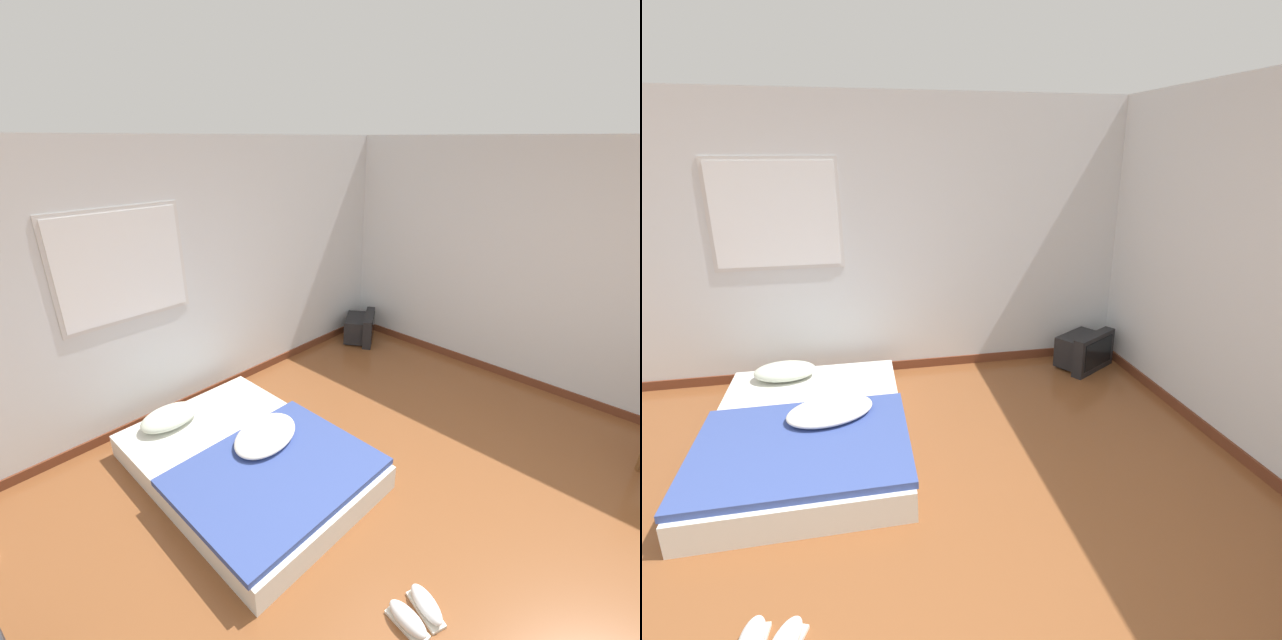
# 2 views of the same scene
# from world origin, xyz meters

# --- Properties ---
(ground_plane) EXTENTS (20.00, 20.00, 0.00)m
(ground_plane) POSITION_xyz_m (0.00, 0.00, 0.00)
(ground_plane) COLOR brown
(wall_back) EXTENTS (7.97, 0.08, 2.60)m
(wall_back) POSITION_xyz_m (-0.01, 2.88, 1.29)
(wall_back) COLOR silver
(wall_back) RESTS_ON ground_plane
(wall_right) EXTENTS (0.08, 8.11, 2.60)m
(wall_right) POSITION_xyz_m (2.82, 0.00, 1.29)
(wall_right) COLOR silver
(wall_right) RESTS_ON ground_plane
(mattress_bed) EXTENTS (1.42, 2.00, 0.35)m
(mattress_bed) POSITION_xyz_m (-0.25, 1.60, 0.13)
(mattress_bed) COLOR silver
(mattress_bed) RESTS_ON ground_plane
(crt_tv) EXTENTS (0.64, 0.59, 0.38)m
(crt_tv) POSITION_xyz_m (2.38, 2.51, 0.18)
(crt_tv) COLOR black
(crt_tv) RESTS_ON ground_plane
(sneaker_pair) EXTENTS (0.32, 0.31, 0.10)m
(sneaker_pair) POSITION_xyz_m (-0.31, -0.05, 0.05)
(sneaker_pair) COLOR silver
(sneaker_pair) RESTS_ON ground_plane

